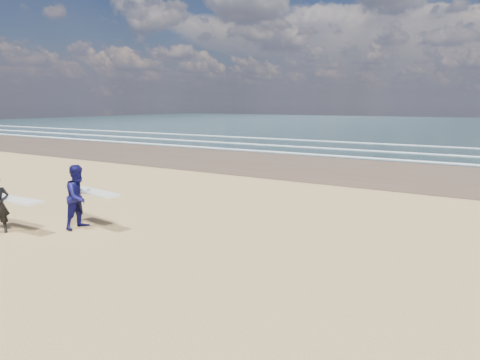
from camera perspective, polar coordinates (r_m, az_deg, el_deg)
The scene contains 2 objects.
surfer_near at distance 14.40m, azimuth -29.34°, elevation -2.79°, with size 2.21×1.01×1.70m.
surfer_far at distance 13.90m, azimuth -20.58°, elevation -2.05°, with size 2.25×1.25×1.96m.
Camera 1 is at (11.11, -6.88, 3.78)m, focal length 32.00 mm.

